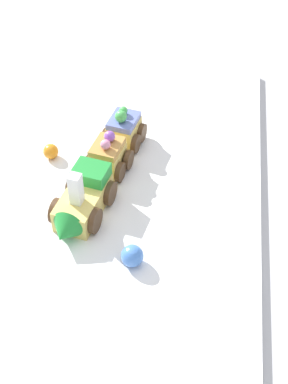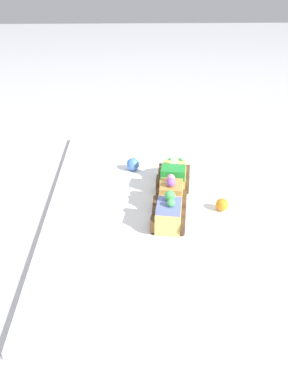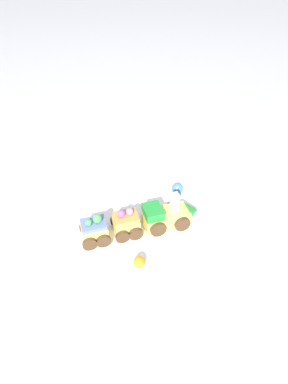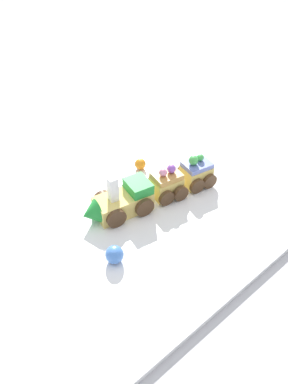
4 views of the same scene
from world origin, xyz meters
The scene contains 7 objects.
ground_plane centered at (0.00, 0.00, 0.00)m, with size 10.00×10.00×0.00m, color #B2B2B7.
display_board centered at (0.00, 0.00, 0.01)m, with size 0.76×0.43×0.01m, color white.
cake_train_locomotive centered at (0.06, -0.05, 0.04)m, with size 0.14×0.09×0.09m.
cake_car_caramel centered at (-0.05, -0.03, 0.04)m, with size 0.07×0.07×0.07m.
cake_car_blueberry centered at (-0.12, -0.02, 0.04)m, with size 0.07×0.07×0.07m.
gumball_blue centered at (0.14, 0.04, 0.03)m, with size 0.03×0.03×0.03m, color #4C84E0.
gumball_orange centered at (-0.06, -0.13, 0.02)m, with size 0.03×0.03×0.03m, color orange.
Camera 1 is at (0.59, 0.12, 0.60)m, focal length 50.00 mm.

